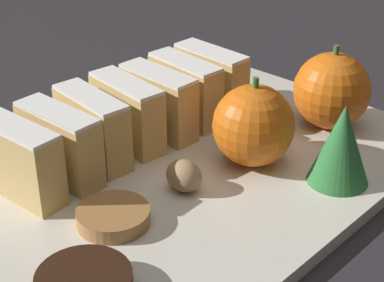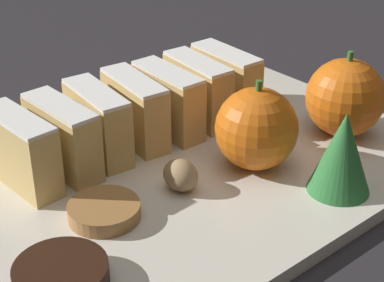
% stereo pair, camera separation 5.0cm
% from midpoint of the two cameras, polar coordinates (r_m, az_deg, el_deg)
% --- Properties ---
extents(ground_plane, '(6.00, 6.00, 0.00)m').
position_cam_midpoint_polar(ground_plane, '(0.53, 2.75, -4.09)').
color(ground_plane, '#28262B').
extents(serving_platter, '(0.26, 0.42, 0.01)m').
position_cam_midpoint_polar(serving_platter, '(0.52, 2.77, -3.54)').
color(serving_platter, silver).
rests_on(serving_platter, ground_plane).
extents(stollen_slice_front, '(0.08, 0.03, 0.06)m').
position_cam_midpoint_polar(stollen_slice_front, '(0.50, -12.24, -0.95)').
color(stollen_slice_front, tan).
rests_on(stollen_slice_front, serving_platter).
extents(stollen_slice_second, '(0.08, 0.03, 0.06)m').
position_cam_midpoint_polar(stollen_slice_second, '(0.52, -8.73, 0.25)').
color(stollen_slice_second, tan).
rests_on(stollen_slice_second, serving_platter).
extents(stollen_slice_third, '(0.08, 0.03, 0.06)m').
position_cam_midpoint_polar(stollen_slice_third, '(0.54, -5.73, 1.56)').
color(stollen_slice_third, tan).
rests_on(stollen_slice_third, serving_platter).
extents(stollen_slice_fourth, '(0.08, 0.03, 0.06)m').
position_cam_midpoint_polar(stollen_slice_fourth, '(0.56, -2.72, 2.65)').
color(stollen_slice_fourth, tan).
rests_on(stollen_slice_fourth, serving_platter).
extents(stollen_slice_fifth, '(0.08, 0.03, 0.06)m').
position_cam_midpoint_polar(stollen_slice_fifth, '(0.57, 0.38, 3.52)').
color(stollen_slice_fifth, tan).
rests_on(stollen_slice_fifth, serving_platter).
extents(stollen_slice_sixth, '(0.08, 0.03, 0.06)m').
position_cam_midpoint_polar(stollen_slice_sixth, '(0.59, 2.93, 4.49)').
color(stollen_slice_sixth, tan).
rests_on(stollen_slice_sixth, serving_platter).
extents(stollen_slice_back, '(0.08, 0.03, 0.06)m').
position_cam_midpoint_polar(stollen_slice_back, '(0.62, 5.36, 5.35)').
color(stollen_slice_back, tan).
rests_on(stollen_slice_back, serving_platter).
extents(orange_near, '(0.07, 0.07, 0.08)m').
position_cam_midpoint_polar(orange_near, '(0.52, 8.53, 1.03)').
color(orange_near, orange).
rests_on(orange_near, serving_platter).
extents(orange_far, '(0.07, 0.07, 0.08)m').
position_cam_midpoint_polar(orange_far, '(0.59, 15.88, 3.69)').
color(orange_far, orange).
rests_on(orange_far, serving_platter).
extents(walnut, '(0.03, 0.02, 0.02)m').
position_cam_midpoint_polar(walnut, '(0.49, 1.90, -3.12)').
color(walnut, tan).
rests_on(walnut, serving_platter).
extents(chocolate_cookie, '(0.06, 0.06, 0.01)m').
position_cam_midpoint_polar(chocolate_cookie, '(0.41, -8.07, -11.84)').
color(chocolate_cookie, black).
rests_on(chocolate_cookie, serving_platter).
extents(gingerbread_cookie, '(0.05, 0.05, 0.01)m').
position_cam_midpoint_polar(gingerbread_cookie, '(0.47, -4.75, -6.32)').
color(gingerbread_cookie, '#A3703D').
rests_on(gingerbread_cookie, serving_platter).
extents(evergreen_sprig, '(0.05, 0.05, 0.07)m').
position_cam_midpoint_polar(evergreen_sprig, '(0.50, 16.06, -1.08)').
color(evergreen_sprig, '#2D7538').
rests_on(evergreen_sprig, serving_platter).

